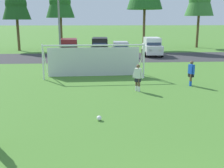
# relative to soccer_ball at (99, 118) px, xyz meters

# --- Properties ---
(ground_plane) EXTENTS (400.00, 400.00, 0.00)m
(ground_plane) POSITION_rel_soccer_ball_xyz_m (1.89, 7.68, -0.11)
(ground_plane) COLOR #477A2D
(parking_lot_strip) EXTENTS (52.00, 8.40, 0.01)m
(parking_lot_strip) POSITION_rel_soccer_ball_xyz_m (1.89, 20.47, -0.11)
(parking_lot_strip) COLOR #333335
(parking_lot_strip) RESTS_ON ground
(soccer_ball) EXTENTS (0.22, 0.22, 0.22)m
(soccer_ball) POSITION_rel_soccer_ball_xyz_m (0.00, 0.00, 0.00)
(soccer_ball) COLOR white
(soccer_ball) RESTS_ON ground
(soccer_goal) EXTENTS (7.46, 2.12, 2.57)m
(soccer_goal) POSITION_rel_soccer_ball_xyz_m (-0.14, 9.52, 1.18)
(soccer_goal) COLOR white
(soccer_goal) RESTS_ON ground
(player_striker_near) EXTENTS (0.35, 0.74, 1.64)m
(player_striker_near) POSITION_rel_soccer_ball_xyz_m (6.17, 6.07, 0.71)
(player_striker_near) COLOR brown
(player_striker_near) RESTS_ON ground
(player_defender_far) EXTENTS (0.63, 0.52, 1.64)m
(player_defender_far) POSITION_rel_soccer_ball_xyz_m (2.46, 4.89, 0.71)
(player_defender_far) COLOR brown
(player_defender_far) RESTS_ON ground
(parked_car_slot_far_left) EXTENTS (2.33, 4.70, 2.16)m
(parked_car_slot_far_left) POSITION_rel_soccer_ball_xyz_m (-2.83, 19.92, 1.00)
(parked_car_slot_far_left) COLOR maroon
(parked_car_slot_far_left) RESTS_ON ground
(parked_car_slot_left) EXTENTS (2.30, 4.68, 2.16)m
(parked_car_slot_left) POSITION_rel_soccer_ball_xyz_m (0.65, 21.63, 1.00)
(parked_car_slot_left) COLOR black
(parked_car_slot_left) RESTS_ON ground
(parked_car_slot_center_left) EXTENTS (2.10, 4.23, 1.72)m
(parked_car_slot_center_left) POSITION_rel_soccer_ball_xyz_m (3.08, 21.30, 0.77)
(parked_car_slot_center_left) COLOR #B2B2BC
(parked_car_slot_center_left) RESTS_ON ground
(parked_car_slot_center) EXTENTS (2.34, 4.70, 2.16)m
(parked_car_slot_center) POSITION_rel_soccer_ball_xyz_m (6.92, 21.64, 1.00)
(parked_car_slot_center) COLOR silver
(parked_car_slot_center) RESTS_ON ground
(street_lamp) EXTENTS (2.00, 0.32, 7.18)m
(street_lamp) POSITION_rel_soccer_ball_xyz_m (-3.12, 15.40, 3.62)
(street_lamp) COLOR slate
(street_lamp) RESTS_ON ground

